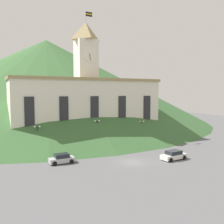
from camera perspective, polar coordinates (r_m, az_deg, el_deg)
The scene contains 11 objects.
ground_plane at distance 40.67m, azimuth 4.64°, elevation -11.36°, with size 160.00×160.00×0.00m, color #565659.
civic_building at distance 58.25m, azimuth -5.90°, elevation 1.30°, with size 34.08×10.78×29.41m.
banner_fence at distance 51.86m, azimuth -2.85°, elevation -6.54°, with size 31.89×0.12×2.37m.
hillside_backdrop at distance 101.02m, azimuth -14.68°, elevation 6.90°, with size 121.39×121.39×31.25m, color #386033.
street_lamp_right at distance 48.83m, azimuth -16.71°, elevation -4.56°, with size 1.26×0.36×4.92m.
street_lamp_far_right at distance 52.08m, azimuth -3.44°, elevation -3.51°, with size 1.26×0.36×5.37m.
street_lamp_left at distance 57.23m, azimuth 6.81°, elevation -3.24°, with size 1.26×0.36×4.68m.
car_green_wagon at distance 49.04m, azimuth -1.64°, elevation -7.74°, with size 4.67×2.28×1.55m.
car_white_taxi at distance 43.16m, azimuth 13.91°, elevation -9.59°, with size 4.66×2.49×1.50m.
car_silver_hatch at distance 40.58m, azimuth -11.43°, elevation -10.46°, with size 3.94×2.09×1.50m.
pedestrian at distance 53.54m, azimuth 8.30°, elevation -6.47°, with size 0.45×0.45×1.78m.
Camera 1 is at (-20.00, -33.63, 11.08)m, focal length 40.00 mm.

